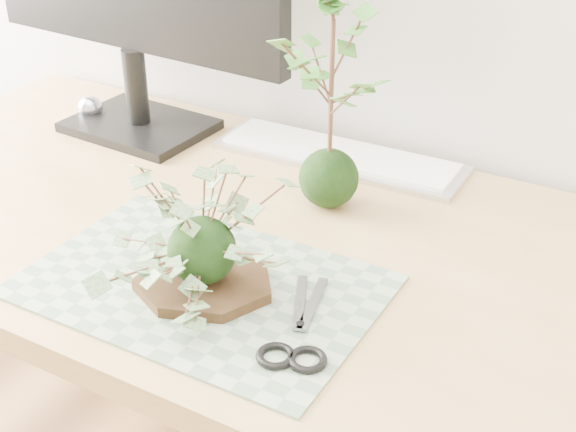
{
  "coord_description": "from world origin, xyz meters",
  "views": [
    {
      "loc": [
        0.44,
        0.38,
        1.34
      ],
      "look_at": [
        0.0,
        1.14,
        0.84
      ],
      "focal_mm": 50.0,
      "sensor_mm": 36.0,
      "label": 1
    }
  ],
  "objects_px": {
    "desk": "(293,292)",
    "keyboard": "(339,155)",
    "ivy_kokedama": "(200,222)",
    "maple_kokedama": "(333,35)"
  },
  "relations": [
    {
      "from": "desk",
      "to": "ivy_kokedama",
      "type": "relative_size",
      "value": 5.24
    },
    {
      "from": "desk",
      "to": "maple_kokedama",
      "type": "relative_size",
      "value": 4.18
    },
    {
      "from": "desk",
      "to": "keyboard",
      "type": "relative_size",
      "value": 3.64
    },
    {
      "from": "ivy_kokedama",
      "to": "maple_kokedama",
      "type": "relative_size",
      "value": 0.8
    },
    {
      "from": "desk",
      "to": "keyboard",
      "type": "distance_m",
      "value": 0.3
    },
    {
      "from": "ivy_kokedama",
      "to": "maple_kokedama",
      "type": "xyz_separation_m",
      "value": [
        0.03,
        0.29,
        0.16
      ]
    },
    {
      "from": "desk",
      "to": "maple_kokedama",
      "type": "bearing_deg",
      "value": 93.47
    },
    {
      "from": "keyboard",
      "to": "desk",
      "type": "bearing_deg",
      "value": -78.04
    },
    {
      "from": "desk",
      "to": "keyboard",
      "type": "bearing_deg",
      "value": 103.13
    },
    {
      "from": "desk",
      "to": "keyboard",
      "type": "height_order",
      "value": "keyboard"
    }
  ]
}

